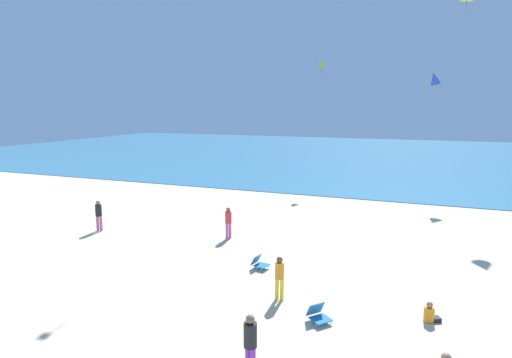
{
  "coord_description": "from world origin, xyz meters",
  "views": [
    {
      "loc": [
        5.5,
        -5.77,
        6.8
      ],
      "look_at": [
        0.0,
        8.31,
        4.2
      ],
      "focal_mm": 29.94,
      "sensor_mm": 36.0,
      "label": 1
    }
  ],
  "objects_px": {
    "beach_chair_near_camera": "(259,263)",
    "person_3": "(99,213)",
    "kite_lime": "(321,63)",
    "kite_blue": "(434,78)",
    "person_0": "(228,221)",
    "beach_chair_mid_beach": "(318,314)",
    "person_4": "(430,314)",
    "person_1": "(250,342)",
    "person_5": "(279,275)"
  },
  "relations": [
    {
      "from": "person_1",
      "to": "person_4",
      "type": "relative_size",
      "value": 2.49
    },
    {
      "from": "beach_chair_mid_beach",
      "to": "kite_blue",
      "type": "height_order",
      "value": "kite_blue"
    },
    {
      "from": "kite_lime",
      "to": "kite_blue",
      "type": "relative_size",
      "value": 1.05
    },
    {
      "from": "person_1",
      "to": "person_5",
      "type": "distance_m",
      "value": 4.51
    },
    {
      "from": "beach_chair_near_camera",
      "to": "person_3",
      "type": "xyz_separation_m",
      "value": [
        -10.16,
        1.95,
        0.73
      ]
    },
    {
      "from": "person_1",
      "to": "kite_blue",
      "type": "xyz_separation_m",
      "value": [
        4.24,
        25.76,
        7.81
      ]
    },
    {
      "from": "beach_chair_mid_beach",
      "to": "person_4",
      "type": "distance_m",
      "value": 3.56
    },
    {
      "from": "person_4",
      "to": "kite_lime",
      "type": "height_order",
      "value": "kite_lime"
    },
    {
      "from": "person_1",
      "to": "person_4",
      "type": "distance_m",
      "value": 6.39
    },
    {
      "from": "beach_chair_mid_beach",
      "to": "kite_lime",
      "type": "height_order",
      "value": "kite_lime"
    },
    {
      "from": "person_1",
      "to": "kite_lime",
      "type": "relative_size",
      "value": 1.17
    },
    {
      "from": "beach_chair_near_camera",
      "to": "person_4",
      "type": "distance_m",
      "value": 7.04
    },
    {
      "from": "person_3",
      "to": "beach_chair_mid_beach",
      "type": "bearing_deg",
      "value": -127.12
    },
    {
      "from": "person_3",
      "to": "person_5",
      "type": "relative_size",
      "value": 1.07
    },
    {
      "from": "person_3",
      "to": "person_0",
      "type": "bearing_deg",
      "value": -94.55
    },
    {
      "from": "person_5",
      "to": "kite_lime",
      "type": "bearing_deg",
      "value": 177.94
    },
    {
      "from": "person_0",
      "to": "person_4",
      "type": "height_order",
      "value": "person_0"
    },
    {
      "from": "person_0",
      "to": "beach_chair_near_camera",
      "type": "bearing_deg",
      "value": -14.86
    },
    {
      "from": "person_3",
      "to": "kite_blue",
      "type": "height_order",
      "value": "kite_blue"
    },
    {
      "from": "person_0",
      "to": "person_4",
      "type": "distance_m",
      "value": 11.13
    },
    {
      "from": "person_3",
      "to": "person_5",
      "type": "xyz_separation_m",
      "value": [
        11.87,
        -4.43,
        -0.06
      ]
    },
    {
      "from": "person_4",
      "to": "kite_blue",
      "type": "bearing_deg",
      "value": 60.62
    },
    {
      "from": "person_0",
      "to": "kite_lime",
      "type": "xyz_separation_m",
      "value": [
        0.58,
        17.77,
        9.42
      ]
    },
    {
      "from": "person_3",
      "to": "kite_blue",
      "type": "bearing_deg",
      "value": -59.96
    },
    {
      "from": "beach_chair_mid_beach",
      "to": "person_0",
      "type": "distance_m",
      "value": 9.31
    },
    {
      "from": "person_4",
      "to": "kite_blue",
      "type": "height_order",
      "value": "kite_blue"
    },
    {
      "from": "beach_chair_mid_beach",
      "to": "kite_lime",
      "type": "distance_m",
      "value": 27.2
    },
    {
      "from": "person_0",
      "to": "person_4",
      "type": "bearing_deg",
      "value": 3.36
    },
    {
      "from": "beach_chair_mid_beach",
      "to": "person_4",
      "type": "bearing_deg",
      "value": 61.26
    },
    {
      "from": "beach_chair_near_camera",
      "to": "person_4",
      "type": "bearing_deg",
      "value": -7.37
    },
    {
      "from": "beach_chair_mid_beach",
      "to": "person_0",
      "type": "xyz_separation_m",
      "value": [
        -6.32,
        6.81,
        0.71
      ]
    },
    {
      "from": "beach_chair_near_camera",
      "to": "person_0",
      "type": "xyz_separation_m",
      "value": [
        -2.96,
        3.29,
        0.7
      ]
    },
    {
      "from": "kite_blue",
      "to": "person_1",
      "type": "bearing_deg",
      "value": -99.35
    },
    {
      "from": "person_4",
      "to": "kite_lime",
      "type": "relative_size",
      "value": 0.47
    },
    {
      "from": "person_4",
      "to": "person_5",
      "type": "height_order",
      "value": "person_5"
    },
    {
      "from": "beach_chair_near_camera",
      "to": "person_0",
      "type": "height_order",
      "value": "person_0"
    },
    {
      "from": "person_1",
      "to": "beach_chair_mid_beach",
      "type": "bearing_deg",
      "value": -166.87
    },
    {
      "from": "person_0",
      "to": "kite_blue",
      "type": "bearing_deg",
      "value": 91.43
    },
    {
      "from": "kite_blue",
      "to": "person_0",
      "type": "bearing_deg",
      "value": -121.74
    },
    {
      "from": "person_4",
      "to": "beach_chair_near_camera",
      "type": "bearing_deg",
      "value": 132.08
    },
    {
      "from": "beach_chair_mid_beach",
      "to": "kite_blue",
      "type": "bearing_deg",
      "value": 121.71
    },
    {
      "from": "kite_blue",
      "to": "beach_chair_near_camera",
      "type": "bearing_deg",
      "value": -109.45
    },
    {
      "from": "beach_chair_near_camera",
      "to": "person_4",
      "type": "height_order",
      "value": "person_4"
    },
    {
      "from": "person_3",
      "to": "person_4",
      "type": "bearing_deg",
      "value": -119.03
    },
    {
      "from": "person_1",
      "to": "person_3",
      "type": "distance_m",
      "value": 15.39
    },
    {
      "from": "kite_lime",
      "to": "beach_chair_mid_beach",
      "type": "bearing_deg",
      "value": -76.86
    },
    {
      "from": "person_0",
      "to": "person_3",
      "type": "xyz_separation_m",
      "value": [
        -7.2,
        -1.34,
        0.03
      ]
    },
    {
      "from": "beach_chair_mid_beach",
      "to": "person_3",
      "type": "bearing_deg",
      "value": -161.94
    },
    {
      "from": "beach_chair_near_camera",
      "to": "person_0",
      "type": "relative_size",
      "value": 0.46
    },
    {
      "from": "beach_chair_near_camera",
      "to": "kite_blue",
      "type": "relative_size",
      "value": 0.56
    }
  ]
}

